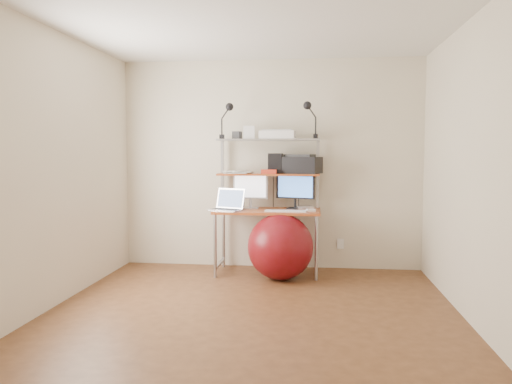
# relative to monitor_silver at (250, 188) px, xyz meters

# --- Properties ---
(room) EXTENTS (3.60, 3.60, 3.60)m
(room) POSITION_rel_monitor_silver_xyz_m (0.21, -1.54, 0.27)
(room) COLOR brown
(room) RESTS_ON ground
(computer_desk) EXTENTS (1.20, 0.60, 1.57)m
(computer_desk) POSITION_rel_monitor_silver_xyz_m (0.21, -0.04, -0.02)
(computer_desk) COLOR #AF4D22
(computer_desk) RESTS_ON ground
(desktop) EXTENTS (1.20, 0.60, 0.00)m
(desktop) POSITION_rel_monitor_silver_xyz_m (0.21, -0.10, -0.24)
(desktop) COLOR #AF4D22
(desktop) RESTS_ON computer_desk
(mid_shelf) EXTENTS (1.18, 0.34, 0.00)m
(mid_shelf) POSITION_rel_monitor_silver_xyz_m (0.21, 0.03, 0.17)
(mid_shelf) COLOR #AF4D22
(mid_shelf) RESTS_ON computer_desk
(top_shelf) EXTENTS (1.18, 0.34, 0.00)m
(top_shelf) POSITION_rel_monitor_silver_xyz_m (0.21, 0.03, 0.57)
(top_shelf) COLOR #A3A3A7
(top_shelf) RESTS_ON computer_desk
(floor) EXTENTS (3.60, 3.60, 0.00)m
(floor) POSITION_rel_monitor_silver_xyz_m (0.21, -1.54, -0.98)
(floor) COLOR brown
(floor) RESTS_ON ground
(wall_outlet) EXTENTS (0.08, 0.01, 0.12)m
(wall_outlet) POSITION_rel_monitor_silver_xyz_m (1.06, 0.25, -0.68)
(wall_outlet) COLOR white
(wall_outlet) RESTS_ON room
(monitor_silver) EXTENTS (0.40, 0.14, 0.45)m
(monitor_silver) POSITION_rel_monitor_silver_xyz_m (0.00, 0.00, 0.00)
(monitor_silver) COLOR silver
(monitor_silver) RESTS_ON desktop
(monitor_black) EXTENTS (0.45, 0.19, 0.47)m
(monitor_black) POSITION_rel_monitor_silver_xyz_m (0.52, 0.04, -0.00)
(monitor_black) COLOR black
(monitor_black) RESTS_ON desktop
(laptop) EXTENTS (0.43, 0.39, 0.31)m
(laptop) POSITION_rel_monitor_silver_xyz_m (-0.23, -0.19, -0.19)
(laptop) COLOR silver
(laptop) RESTS_ON desktop
(keyboard) EXTENTS (0.46, 0.14, 0.01)m
(keyboard) POSITION_rel_monitor_silver_xyz_m (0.43, -0.25, -0.23)
(keyboard) COLOR white
(keyboard) RESTS_ON desktop
(mouse) EXTENTS (0.11, 0.08, 0.03)m
(mouse) POSITION_rel_monitor_silver_xyz_m (0.71, -0.21, -0.22)
(mouse) COLOR white
(mouse) RESTS_ON desktop
(mac_mini) EXTENTS (0.23, 0.23, 0.04)m
(mac_mini) POSITION_rel_monitor_silver_xyz_m (0.63, 0.04, -0.22)
(mac_mini) COLOR silver
(mac_mini) RESTS_ON desktop
(phone) EXTENTS (0.09, 0.14, 0.01)m
(phone) POSITION_rel_monitor_silver_xyz_m (0.28, -0.21, -0.23)
(phone) COLOR black
(phone) RESTS_ON desktop
(printer) EXTENTS (0.54, 0.45, 0.22)m
(printer) POSITION_rel_monitor_silver_xyz_m (0.57, 0.08, 0.28)
(printer) COLOR black
(printer) RESTS_ON mid_shelf
(nas_cube) EXTENTS (0.17, 0.17, 0.23)m
(nas_cube) POSITION_rel_monitor_silver_xyz_m (0.29, 0.05, 0.29)
(nas_cube) COLOR black
(nas_cube) RESTS_ON mid_shelf
(red_box) EXTENTS (0.18, 0.12, 0.05)m
(red_box) POSITION_rel_monitor_silver_xyz_m (0.22, -0.05, 0.20)
(red_box) COLOR red
(red_box) RESTS_ON mid_shelf
(scanner) EXTENTS (0.42, 0.29, 0.11)m
(scanner) POSITION_rel_monitor_silver_xyz_m (0.32, 0.01, 0.62)
(scanner) COLOR white
(scanner) RESTS_ON top_shelf
(box_white) EXTENTS (0.14, 0.12, 0.15)m
(box_white) POSITION_rel_monitor_silver_xyz_m (-0.01, -0.01, 0.65)
(box_white) COLOR white
(box_white) RESTS_ON top_shelf
(box_grey) EXTENTS (0.11, 0.11, 0.09)m
(box_grey) POSITION_rel_monitor_silver_xyz_m (-0.16, 0.03, 0.62)
(box_grey) COLOR #2C2C2F
(box_grey) RESTS_ON top_shelf
(clip_lamp_left) EXTENTS (0.16, 0.09, 0.41)m
(clip_lamp_left) POSITION_rel_monitor_silver_xyz_m (-0.26, -0.03, 0.87)
(clip_lamp_left) COLOR black
(clip_lamp_left) RESTS_ON top_shelf
(clip_lamp_right) EXTENTS (0.17, 0.09, 0.42)m
(clip_lamp_right) POSITION_rel_monitor_silver_xyz_m (0.67, -0.02, 0.88)
(clip_lamp_right) COLOR black
(clip_lamp_right) RESTS_ON top_shelf
(exercise_ball) EXTENTS (0.72, 0.72, 0.72)m
(exercise_ball) POSITION_rel_monitor_silver_xyz_m (0.38, -0.36, -0.62)
(exercise_ball) COLOR maroon
(exercise_ball) RESTS_ON floor
(paper_stack) EXTENTS (0.39, 0.40, 0.03)m
(paper_stack) POSITION_rel_monitor_silver_xyz_m (-0.16, 0.03, 0.19)
(paper_stack) COLOR white
(paper_stack) RESTS_ON mid_shelf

